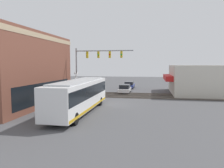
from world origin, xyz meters
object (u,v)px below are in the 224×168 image
object	(u,v)px
pedestrian_at_crossing	(88,92)
crossing_signal	(76,82)
city_bus	(79,95)
parked_car_blue	(129,85)
parked_car_white	(125,89)

from	to	relation	value
pedestrian_at_crossing	crossing_signal	bearing A→B (deg)	112.99
pedestrian_at_crossing	city_bus	bearing A→B (deg)	-168.45
city_bus	pedestrian_at_crossing	bearing A→B (deg)	11.55
city_bus	crossing_signal	size ratio (longest dim) A/B	3.28
city_bus	parked_car_blue	size ratio (longest dim) A/B	2.64
crossing_signal	parked_car_blue	xyz separation A→B (m)	(14.69, -5.98, -1.65)
city_bus	parked_car_blue	xyz separation A→B (m)	(23.21, -2.60, -1.15)
parked_car_white	parked_car_blue	xyz separation A→B (m)	(7.34, -0.00, -0.02)
city_bus	parked_car_blue	distance (m)	23.38
city_bus	parked_car_white	distance (m)	16.11
parked_car_blue	crossing_signal	bearing A→B (deg)	157.87
city_bus	pedestrian_at_crossing	distance (m)	9.38
crossing_signal	parked_car_white	size ratio (longest dim) A/B	0.83
crossing_signal	parked_car_blue	size ratio (longest dim) A/B	0.81
parked_car_white	pedestrian_at_crossing	world-z (taller)	pedestrian_at_crossing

